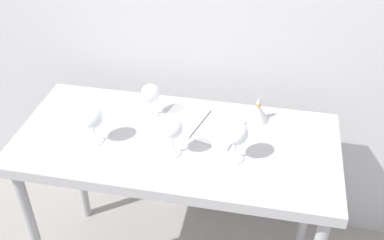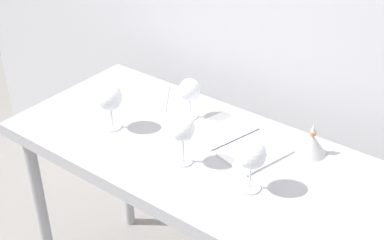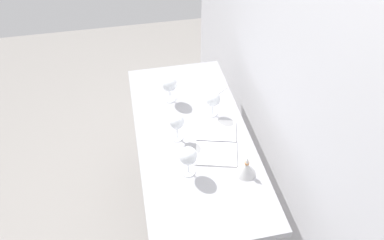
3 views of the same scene
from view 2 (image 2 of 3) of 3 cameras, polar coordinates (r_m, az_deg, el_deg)
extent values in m
cube|color=#B8B8BD|center=(2.08, 9.00, 12.49)|extent=(3.80, 0.04, 2.60)
cube|color=#A1A1A6|center=(1.89, 0.65, -3.44)|extent=(1.40, 0.64, 0.04)
cube|color=#A1A1A6|center=(1.70, -5.98, -8.62)|extent=(1.40, 0.01, 0.05)
cylinder|color=#A1A1A6|center=(2.40, -15.81, -9.63)|extent=(0.05, 0.05, 0.86)
cylinder|color=#A1A1A6|center=(2.66, -7.19, -3.96)|extent=(0.05, 0.05, 0.86)
cylinder|color=white|center=(2.02, -8.52, -0.70)|extent=(0.07, 0.07, 0.00)
cylinder|color=white|center=(1.99, -8.62, 0.36)|extent=(0.01, 0.01, 0.08)
sphere|color=white|center=(1.95, -8.81, 2.40)|extent=(0.09, 0.09, 0.09)
cylinder|color=maroon|center=(1.96, -8.77, 1.98)|extent=(0.07, 0.07, 0.03)
cylinder|color=white|center=(1.71, 6.17, -7.19)|extent=(0.07, 0.07, 0.00)
cylinder|color=white|center=(1.68, 6.26, -6.00)|extent=(0.01, 0.01, 0.09)
sphere|color=white|center=(1.63, 6.43, -3.69)|extent=(0.09, 0.09, 0.09)
cylinder|color=maroon|center=(1.64, 6.39, -4.16)|extent=(0.07, 0.07, 0.02)
cylinder|color=white|center=(2.06, -0.23, 0.40)|extent=(0.06, 0.06, 0.00)
cylinder|color=white|center=(2.03, -0.23, 1.41)|extent=(0.01, 0.01, 0.08)
sphere|color=white|center=(2.00, -0.24, 3.29)|extent=(0.09, 0.09, 0.09)
cylinder|color=maroon|center=(2.00, -0.23, 2.92)|extent=(0.06, 0.06, 0.02)
cylinder|color=white|center=(1.81, -0.94, -4.43)|extent=(0.07, 0.07, 0.00)
cylinder|color=white|center=(1.78, -0.96, -3.18)|extent=(0.01, 0.01, 0.09)
sphere|color=white|center=(1.74, -0.98, -0.95)|extent=(0.09, 0.09, 0.09)
cylinder|color=maroon|center=(1.75, -0.98, -1.36)|extent=(0.06, 0.06, 0.02)
cube|color=white|center=(1.97, 3.09, -1.08)|extent=(0.23, 0.26, 0.01)
cube|color=white|center=(1.87, 6.59, -3.38)|extent=(0.23, 0.26, 0.01)
cube|color=#3F3F47|center=(1.92, 4.79, -2.20)|extent=(0.07, 0.22, 0.01)
cube|color=white|center=(2.20, -5.11, 2.52)|extent=(0.29, 0.30, 0.00)
cone|color=silver|center=(1.88, 12.69, -2.49)|extent=(0.11, 0.11, 0.08)
cylinder|color=#C17F4C|center=(1.86, 12.85, -1.36)|extent=(0.02, 0.02, 0.01)
cone|color=silver|center=(1.84, 12.93, -0.79)|extent=(0.02, 0.02, 0.03)
camera|label=1|loc=(0.63, -88.52, 18.84)|focal=42.81mm
camera|label=3|loc=(1.17, 81.42, 31.67)|focal=33.71mm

